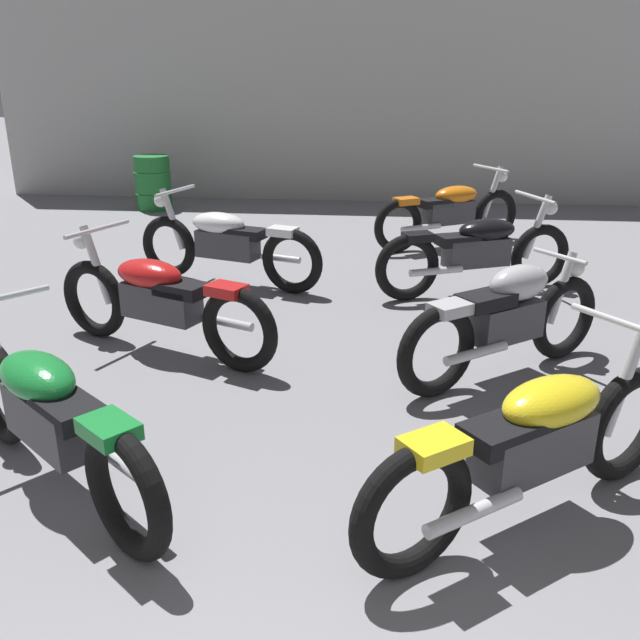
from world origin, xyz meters
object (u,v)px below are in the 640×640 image
object	(u,v)px
motorcycle_right_row_4	(450,211)
motorcycle_left_row_2	(160,299)
oil_drum	(153,183)
motorcycle_left_row_3	(226,243)
motorcycle_right_row_1	(535,442)
motorcycle_right_row_3	(478,250)
motorcycle_left_row_1	(50,415)
motorcycle_right_row_2	(507,318)

from	to	relation	value
motorcycle_right_row_4	motorcycle_left_row_2	bearing A→B (deg)	-124.21
motorcycle_right_row_4	oil_drum	bearing A→B (deg)	156.71
motorcycle_left_row_3	oil_drum	distance (m)	4.40
motorcycle_left_row_2	motorcycle_right_row_4	distance (m)	4.56
motorcycle_right_row_1	motorcycle_right_row_3	distance (m)	3.76
motorcycle_left_row_3	motorcycle_right_row_3	bearing A→B (deg)	-1.19
motorcycle_left_row_1	motorcycle_right_row_3	size ratio (longest dim) A/B	0.86
motorcycle_left_row_1	oil_drum	bearing A→B (deg)	104.79
oil_drum	motorcycle_left_row_1	bearing A→B (deg)	-75.21
oil_drum	motorcycle_right_row_3	bearing A→B (deg)	-39.92
motorcycle_right_row_3	motorcycle_right_row_4	xyz separation A→B (m)	(-0.13, 1.96, 0.00)
motorcycle_left_row_2	motorcycle_right_row_2	distance (m)	2.68
motorcycle_left_row_1	oil_drum	world-z (taller)	motorcycle_left_row_1
motorcycle_right_row_1	motorcycle_right_row_3	size ratio (longest dim) A/B	0.88
motorcycle_right_row_1	oil_drum	xyz separation A→B (m)	(-4.54, 7.68, -0.03)
motorcycle_right_row_2	motorcycle_right_row_3	distance (m)	1.99
motorcycle_right_row_1	motorcycle_right_row_4	xyz separation A→B (m)	(0.02, 5.72, 0.00)
motorcycle_left_row_3	motorcycle_right_row_1	distance (m)	4.53
motorcycle_right_row_2	motorcycle_right_row_3	xyz separation A→B (m)	(0.01, 1.99, -0.01)
motorcycle_left_row_3	motorcycle_right_row_4	world-z (taller)	same
motorcycle_right_row_3	oil_drum	bearing A→B (deg)	140.08
motorcycle_right_row_3	oil_drum	world-z (taller)	motorcycle_right_row_3
motorcycle_left_row_1	motorcycle_left_row_3	xyz separation A→B (m)	(0.08, 3.79, 0.00)
motorcycle_left_row_2	motorcycle_right_row_1	world-z (taller)	same
motorcycle_left_row_2	motorcycle_right_row_1	size ratio (longest dim) A/B	1.14
motorcycle_right_row_1	motorcycle_right_row_2	world-z (taller)	motorcycle_right_row_1
motorcycle_right_row_3	motorcycle_right_row_4	size ratio (longest dim) A/B	1.07
motorcycle_left_row_2	motorcycle_right_row_3	xyz separation A→B (m)	(2.69, 1.81, 0.00)
motorcycle_right_row_1	oil_drum	world-z (taller)	motorcycle_right_row_1
motorcycle_right_row_1	motorcycle_right_row_2	bearing A→B (deg)	85.81
motorcycle_left_row_1	motorcycle_left_row_3	distance (m)	3.79
motorcycle_left_row_1	motorcycle_right_row_2	world-z (taller)	motorcycle_left_row_1
motorcycle_right_row_2	motorcycle_left_row_3	bearing A→B (deg)	141.58
motorcycle_right_row_4	oil_drum	world-z (taller)	motorcycle_right_row_4
motorcycle_left_row_2	oil_drum	size ratio (longest dim) A/B	2.40
motorcycle_left_row_2	motorcycle_right_row_4	size ratio (longest dim) A/B	1.07
oil_drum	motorcycle_left_row_3	bearing A→B (deg)	-61.50
motorcycle_right_row_1	motorcycle_right_row_4	distance (m)	5.72
motorcycle_left_row_3	motorcycle_right_row_3	xyz separation A→B (m)	(2.59, -0.05, 0.00)
motorcycle_left_row_1	motorcycle_right_row_3	distance (m)	4.59
motorcycle_right_row_2	oil_drum	distance (m)	7.53
motorcycle_left_row_2	motorcycle_left_row_3	bearing A→B (deg)	86.74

